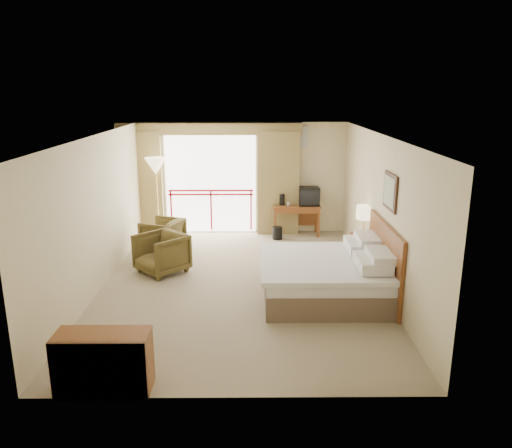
{
  "coord_description": "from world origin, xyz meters",
  "views": [
    {
      "loc": [
        0.22,
        -8.57,
        3.48
      ],
      "look_at": [
        0.29,
        0.4,
        1.03
      ],
      "focal_mm": 35.0,
      "sensor_mm": 36.0,
      "label": 1
    }
  ],
  "objects_px": {
    "floor_lamp": "(156,169)",
    "side_table": "(156,241)",
    "table_lamp": "(365,213)",
    "armchair_near": "(162,272)",
    "desk": "(296,211)",
    "dresser": "(103,362)",
    "armchair_far": "(163,251)",
    "nightstand": "(363,251)",
    "bed": "(327,276)",
    "wastebasket": "(277,233)",
    "tv": "(309,196)"
  },
  "relations": [
    {
      "from": "nightstand",
      "to": "tv",
      "type": "xyz_separation_m",
      "value": [
        -0.83,
        2.34,
        0.63
      ]
    },
    {
      "from": "nightstand",
      "to": "tv",
      "type": "relative_size",
      "value": 1.37
    },
    {
      "from": "table_lamp",
      "to": "side_table",
      "type": "relative_size",
      "value": 1.14
    },
    {
      "from": "side_table",
      "to": "desk",
      "type": "bearing_deg",
      "value": 28.83
    },
    {
      "from": "bed",
      "to": "table_lamp",
      "type": "height_order",
      "value": "table_lamp"
    },
    {
      "from": "table_lamp",
      "to": "floor_lamp",
      "type": "bearing_deg",
      "value": 155.56
    },
    {
      "from": "side_table",
      "to": "floor_lamp",
      "type": "relative_size",
      "value": 0.26
    },
    {
      "from": "table_lamp",
      "to": "armchair_near",
      "type": "bearing_deg",
      "value": -175.71
    },
    {
      "from": "armchair_far",
      "to": "armchair_near",
      "type": "distance_m",
      "value": 1.34
    },
    {
      "from": "table_lamp",
      "to": "desk",
      "type": "height_order",
      "value": "table_lamp"
    },
    {
      "from": "tv",
      "to": "side_table",
      "type": "distance_m",
      "value": 3.84
    },
    {
      "from": "nightstand",
      "to": "side_table",
      "type": "xyz_separation_m",
      "value": [
        -4.25,
        0.68,
        0.01
      ]
    },
    {
      "from": "bed",
      "to": "side_table",
      "type": "distance_m",
      "value": 3.95
    },
    {
      "from": "tv",
      "to": "side_table",
      "type": "bearing_deg",
      "value": -149.2
    },
    {
      "from": "table_lamp",
      "to": "armchair_far",
      "type": "relative_size",
      "value": 0.72
    },
    {
      "from": "wastebasket",
      "to": "side_table",
      "type": "relative_size",
      "value": 0.59
    },
    {
      "from": "table_lamp",
      "to": "wastebasket",
      "type": "height_order",
      "value": "table_lamp"
    },
    {
      "from": "desk",
      "to": "dresser",
      "type": "height_order",
      "value": "desk"
    },
    {
      "from": "table_lamp",
      "to": "tv",
      "type": "height_order",
      "value": "table_lamp"
    },
    {
      "from": "bed",
      "to": "floor_lamp",
      "type": "bearing_deg",
      "value": 134.93
    },
    {
      "from": "armchair_far",
      "to": "armchair_near",
      "type": "height_order",
      "value": "armchair_near"
    },
    {
      "from": "nightstand",
      "to": "armchair_far",
      "type": "height_order",
      "value": "nightstand"
    },
    {
      "from": "table_lamp",
      "to": "armchair_far",
      "type": "bearing_deg",
      "value": 166.17
    },
    {
      "from": "armchair_near",
      "to": "nightstand",
      "type": "bearing_deg",
      "value": 48.54
    },
    {
      "from": "armchair_near",
      "to": "side_table",
      "type": "relative_size",
      "value": 1.71
    },
    {
      "from": "bed",
      "to": "armchair_far",
      "type": "bearing_deg",
      "value": 142.06
    },
    {
      "from": "dresser",
      "to": "desk",
      "type": "bearing_deg",
      "value": 69.37
    },
    {
      "from": "bed",
      "to": "armchair_far",
      "type": "height_order",
      "value": "bed"
    },
    {
      "from": "table_lamp",
      "to": "wastebasket",
      "type": "relative_size",
      "value": 1.95
    },
    {
      "from": "armchair_far",
      "to": "side_table",
      "type": "distance_m",
      "value": 0.53
    },
    {
      "from": "bed",
      "to": "wastebasket",
      "type": "xyz_separation_m",
      "value": [
        -0.68,
        3.41,
        -0.23
      ]
    },
    {
      "from": "wastebasket",
      "to": "armchair_far",
      "type": "bearing_deg",
      "value": -161.15
    },
    {
      "from": "armchair_far",
      "to": "armchair_near",
      "type": "relative_size",
      "value": 0.93
    },
    {
      "from": "armchair_far",
      "to": "side_table",
      "type": "bearing_deg",
      "value": 10.88
    },
    {
      "from": "floor_lamp",
      "to": "armchair_far",
      "type": "bearing_deg",
      "value": -74.93
    },
    {
      "from": "floor_lamp",
      "to": "side_table",
      "type": "bearing_deg",
      "value": -81.93
    },
    {
      "from": "armchair_far",
      "to": "dresser",
      "type": "distance_m",
      "value": 5.28
    },
    {
      "from": "desk",
      "to": "side_table",
      "type": "height_order",
      "value": "desk"
    },
    {
      "from": "bed",
      "to": "wastebasket",
      "type": "relative_size",
      "value": 7.26
    },
    {
      "from": "armchair_near",
      "to": "dresser",
      "type": "xyz_separation_m",
      "value": [
        0.01,
        -3.94,
        0.37
      ]
    },
    {
      "from": "nightstand",
      "to": "desk",
      "type": "height_order",
      "value": "desk"
    },
    {
      "from": "bed",
      "to": "table_lamp",
      "type": "relative_size",
      "value": 3.71
    },
    {
      "from": "armchair_near",
      "to": "side_table",
      "type": "bearing_deg",
      "value": 151.68
    },
    {
      "from": "desk",
      "to": "side_table",
      "type": "xyz_separation_m",
      "value": [
        -3.11,
        -1.71,
        -0.24
      ]
    },
    {
      "from": "bed",
      "to": "armchair_near",
      "type": "relative_size",
      "value": 2.49
    },
    {
      "from": "wastebasket",
      "to": "desk",
      "type": "bearing_deg",
      "value": 42.87
    },
    {
      "from": "nightstand",
      "to": "table_lamp",
      "type": "bearing_deg",
      "value": 94.51
    },
    {
      "from": "desk",
      "to": "dresser",
      "type": "relative_size",
      "value": 1.03
    },
    {
      "from": "nightstand",
      "to": "desk",
      "type": "xyz_separation_m",
      "value": [
        -1.13,
        2.39,
        0.24
      ]
    },
    {
      "from": "nightstand",
      "to": "table_lamp",
      "type": "xyz_separation_m",
      "value": [
        -0.0,
        0.05,
        0.78
      ]
    }
  ]
}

